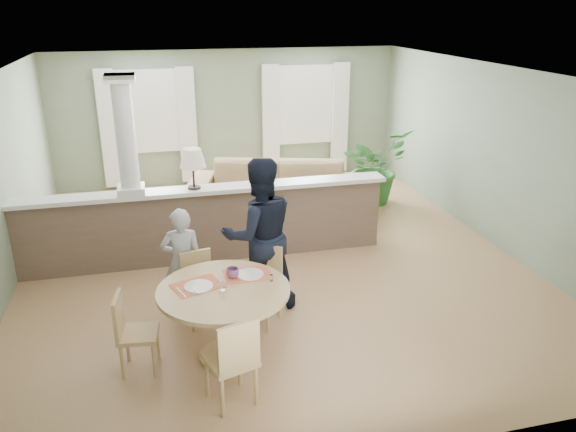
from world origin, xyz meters
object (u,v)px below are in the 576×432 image
object	(u,v)px
sofa	(277,190)
chair_far_boy	(199,284)
dining_table	(224,303)
houseplant	(375,166)
chair_far_man	(263,281)
man_person	(259,235)
child_person	(182,262)
chair_side	(131,330)
chair_near	(234,358)

from	to	relation	value
sofa	chair_far_boy	world-z (taller)	sofa
sofa	dining_table	xyz separation A→B (m)	(-1.49, -4.08, 0.21)
houseplant	chair_far_boy	xyz separation A→B (m)	(-3.60, -3.50, -0.22)
sofa	houseplant	bearing A→B (deg)	23.81
sofa	chair_far_man	size ratio (longest dim) A/B	3.34
chair_far_boy	man_person	xyz separation A→B (m)	(0.76, 0.17, 0.48)
chair_far_man	man_person	distance (m)	0.56
sofa	chair_far_boy	distance (m)	3.67
dining_table	sofa	bearing A→B (deg)	69.91
sofa	houseplant	distance (m)	1.95
houseplant	chair_far_boy	size ratio (longest dim) A/B	1.61
child_person	chair_side	bearing A→B (deg)	64.12
chair_far_boy	chair_side	bearing A→B (deg)	-144.19
chair_far_man	man_person	world-z (taller)	man_person
sofa	dining_table	size ratio (longest dim) A/B	2.26
chair_far_man	chair_side	bearing A→B (deg)	-120.35
chair_side	chair_far_boy	bearing A→B (deg)	-35.13
houseplant	chair_far_man	distance (m)	4.67
sofa	child_person	xyz separation A→B (m)	(-1.85, -3.05, 0.23)
chair_far_boy	man_person	distance (m)	0.91
chair_side	man_person	xyz separation A→B (m)	(1.52, 0.98, 0.48)
houseplant	chair_side	xyz separation A→B (m)	(-4.37, -4.31, -0.22)
houseplant	child_person	bearing A→B (deg)	-138.90
dining_table	chair_side	xyz separation A→B (m)	(-0.95, 0.01, -0.18)
dining_table	child_person	distance (m)	1.09
chair_side	child_person	size ratio (longest dim) A/B	0.63
man_person	chair_far_man	bearing A→B (deg)	79.61
sofa	chair_far_boy	bearing A→B (deg)	-100.49
houseplant	child_person	xyz separation A→B (m)	(-3.77, -3.29, -0.01)
sofa	houseplant	xyz separation A→B (m)	(1.92, 0.24, 0.24)
houseplant	chair_far_man	world-z (taller)	houseplant
houseplant	chair_side	size ratio (longest dim) A/B	1.61
chair_far_man	child_person	size ratio (longest dim) A/B	0.68
chair_far_man	chair_near	distance (m)	1.55
chair_far_boy	houseplant	bearing A→B (deg)	32.97
chair_far_man	man_person	bearing A→B (deg)	120.08
child_person	man_person	bearing A→B (deg)	-178.36
houseplant	man_person	world-z (taller)	man_person
sofa	dining_table	bearing A→B (deg)	-93.31
sofa	man_person	xyz separation A→B (m)	(-0.92, -3.09, 0.50)
chair_side	child_person	bearing A→B (deg)	-22.24
chair_far_man	chair_near	world-z (taller)	chair_near
dining_table	houseplant	bearing A→B (deg)	51.67
sofa	houseplant	size ratio (longest dim) A/B	2.24
man_person	houseplant	bearing A→B (deg)	-134.82
houseplant	chair_side	distance (m)	6.14
dining_table	chair_far_boy	xyz separation A→B (m)	(-0.19, 0.82, -0.18)
sofa	chair_near	bearing A→B (deg)	-90.56
child_person	chair_near	bearing A→B (deg)	104.39
chair_far_boy	chair_far_man	size ratio (longest dim) A/B	0.93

